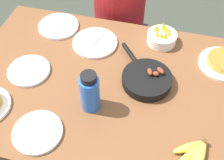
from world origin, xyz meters
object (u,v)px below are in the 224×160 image
Objects in this scene: frittata_plate_center at (223,62)px; empty_plate_near_front at (95,43)px; water_bottle at (90,92)px; banana_bunch at (195,154)px; skillet at (146,79)px; fruit_bowl_mango at (162,37)px; empty_plate_far_right at (29,71)px; empty_plate_mid_edge at (59,26)px; empty_plate_far_left at (38,132)px; person_figure at (119,32)px.

frittata_plate_center is 0.98× the size of empty_plate_near_front.
water_bottle is at bearing -144.70° from frittata_plate_center.
skillet reaches higher than banana_bunch.
frittata_plate_center is 1.51× the size of fruit_bowl_mango.
water_bottle is at bearing -18.44° from empty_plate_far_right.
empty_plate_mid_edge is at bearing -177.97° from fruit_bowl_mango.
empty_plate_far_left is at bearing -59.20° from empty_plate_far_right.
fruit_bowl_mango is at bearing 63.78° from water_bottle.
fruit_bowl_mango reaches higher than empty_plate_far_right.
skillet is (-0.26, 0.34, 0.01)m from banana_bunch.
person_figure is at bearing -14.33° from skillet.
fruit_bowl_mango is at bearing 32.16° from empty_plate_far_right.
water_bottle reaches higher than frittata_plate_center.
skillet is at bearing 127.25° from banana_bunch.
empty_plate_far_right is 0.18× the size of person_figure.
empty_plate_mid_edge is (0.02, 0.38, -0.00)m from empty_plate_far_right.
frittata_plate_center is (0.37, 0.22, -0.01)m from skillet.
fruit_bowl_mango is at bearing -43.88° from skillet.
water_bottle is (-0.49, 0.14, 0.09)m from banana_bunch.
empty_plate_far_right is at bearing 161.56° from water_bottle.
person_figure is at bearing 118.85° from banana_bunch.
water_bottle reaches higher than fruit_bowl_mango.
fruit_bowl_mango is at bearing 58.55° from empty_plate_far_left.
frittata_plate_center is at bearing -16.57° from fruit_bowl_mango.
empty_plate_far_right and empty_plate_mid_edge have the same top height.
skillet is 1.57× the size of empty_plate_far_left.
person_figure is (-0.29, 0.66, -0.30)m from skillet.
banana_bunch is at bearing -43.10° from empty_plate_near_front.
empty_plate_near_front is at bearing -179.36° from frittata_plate_center.
empty_plate_far_left is 0.91× the size of empty_plate_mid_edge.
frittata_plate_center is 0.36m from fruit_bowl_mango.
person_figure is (0.12, 1.06, -0.28)m from empty_plate_far_left.
fruit_bowl_mango is at bearing 109.00° from banana_bunch.
person_figure reaches higher than empty_plate_far_right.
person_figure is (-0.55, 1.00, -0.29)m from banana_bunch.
skillet reaches higher than empty_plate_near_front.
empty_plate_near_front is at bearing -163.31° from fruit_bowl_mango.
frittata_plate_center is 1.02m from empty_plate_far_right.
skillet is 1.38× the size of frittata_plate_center.
fruit_bowl_mango is 0.76× the size of water_bottle.
fruit_bowl_mango is at bearing 16.69° from empty_plate_near_front.
water_bottle reaches higher than banana_bunch.
frittata_plate_center is 0.20× the size of person_figure.
skillet is 2.09× the size of fruit_bowl_mango.
water_bottle is at bearing 93.89° from skillet.
empty_plate_far_left is 0.38m from empty_plate_far_right.
empty_plate_far_left is (-0.41, -0.40, -0.02)m from skillet.
empty_plate_far_left is (-0.78, -0.62, -0.01)m from frittata_plate_center.
empty_plate_far_right is at bearing 163.05° from banana_bunch.
water_bottle is at bearing 164.22° from banana_bunch.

